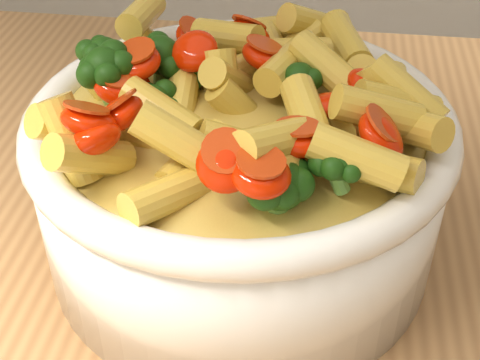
# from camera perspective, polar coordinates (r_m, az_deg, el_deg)

# --- Properties ---
(serving_bowl) EXTENTS (0.27, 0.27, 0.12)m
(serving_bowl) POSITION_cam_1_polar(r_m,az_deg,el_deg) (0.45, 0.00, 0.15)
(serving_bowl) COLOR white
(serving_bowl) RESTS_ON table
(pasta_salad) EXTENTS (0.22, 0.22, 0.05)m
(pasta_salad) POSITION_cam_1_polar(r_m,az_deg,el_deg) (0.41, -0.00, 8.31)
(pasta_salad) COLOR #ECD44A
(pasta_salad) RESTS_ON serving_bowl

